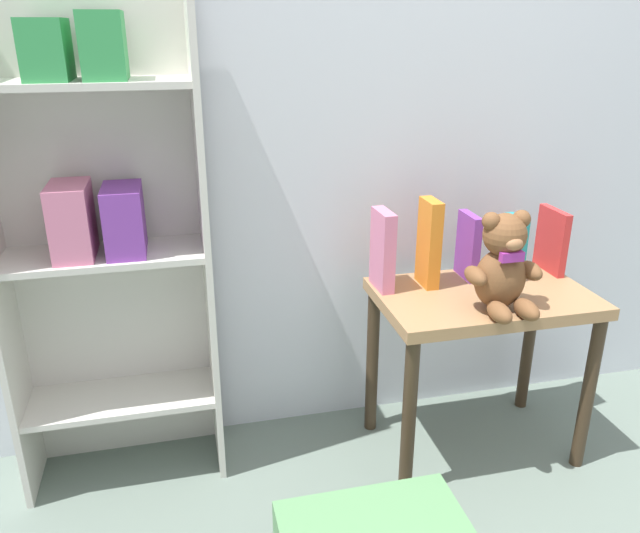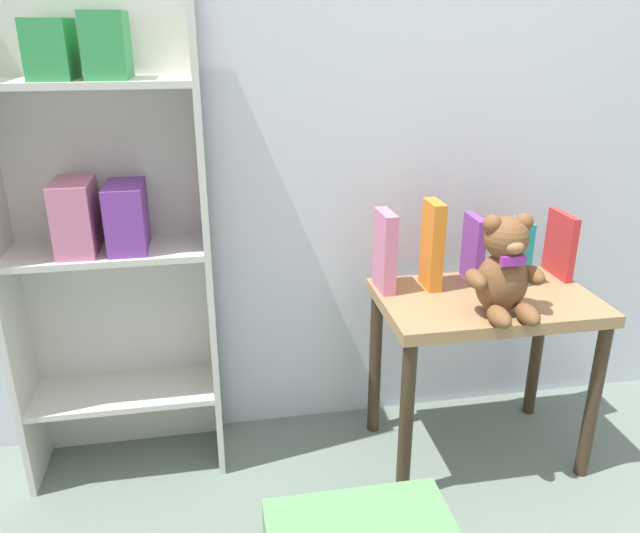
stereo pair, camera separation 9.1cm
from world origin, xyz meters
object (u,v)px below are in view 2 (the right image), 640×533
Objects in this scene: book_standing_pink at (385,251)px; book_standing_teal at (520,251)px; teddy_bear at (505,270)px; book_standing_red at (560,245)px; book_standing_orange at (432,245)px; display_table at (484,324)px; book_standing_purple at (473,249)px; bookshelf_side at (105,221)px.

book_standing_teal is at bearing -2.96° from book_standing_pink.
book_standing_pink is at bearing 141.36° from teddy_bear.
book_standing_red is (0.30, 0.23, -0.03)m from teddy_bear.
book_standing_teal is 0.14m from book_standing_red.
book_standing_orange is 1.31× the size of book_standing_red.
book_standing_pink is at bearing -178.64° from book_standing_teal.
display_table is 0.37m from book_standing_red.
book_standing_teal is 0.96× the size of book_standing_red.
book_standing_pink is 1.17× the size of book_standing_purple.
book_standing_pink is (-0.27, 0.22, -0.01)m from teddy_bear.
book_standing_red is at bearing 9.72° from book_standing_teal.
teddy_bear reaches higher than book_standing_teal.
display_table is 3.24× the size of book_standing_teal.
bookshelf_side is 5.28× the size of book_standing_orange.
book_standing_teal is at bearing -3.59° from bookshelf_side.
book_standing_orange is 1.37× the size of book_standing_teal.
book_standing_red is at bearing -0.86° from book_standing_purple.
book_standing_orange is at bearing 121.58° from teddy_bear.
book_standing_purple is at bearing 171.41° from book_standing_teal.
bookshelf_side reaches higher than teddy_bear.
book_standing_pink is 0.43m from book_standing_teal.
teddy_bear is at bearing -92.33° from book_standing_purple.
book_standing_pink reaches higher than book_standing_purple.
book_standing_pink reaches higher than display_table.
book_standing_orange is (0.14, -0.01, 0.01)m from book_standing_pink.
book_standing_pink is at bearing 159.66° from display_table.
book_standing_pink is 1.18× the size of book_standing_red.
book_standing_pink reaches higher than book_standing_red.
bookshelf_side is at bearing 170.73° from display_table.
bookshelf_side reaches higher than book_standing_orange.
bookshelf_side is 1.14m from display_table.
bookshelf_side is at bearing 177.46° from book_standing_red.
bookshelf_side is 0.94m from book_standing_orange.
bookshelf_side is at bearing 175.32° from book_standing_orange.
book_standing_orange is 0.43m from book_standing_red.
teddy_bear is (-0.01, -0.11, 0.22)m from display_table.
book_standing_orange is at bearing -177.65° from book_standing_teal.
book_standing_pink is (-0.29, 0.11, 0.21)m from display_table.
bookshelf_side is at bearing 164.84° from teddy_bear.
book_standing_teal reaches higher than display_table.
book_standing_pink is 0.14m from book_standing_orange.
book_standing_teal is at bearing 53.42° from teddy_bear.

